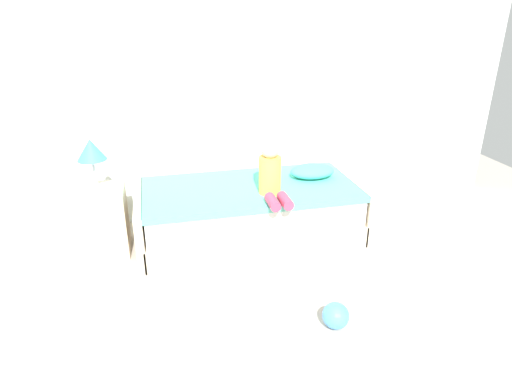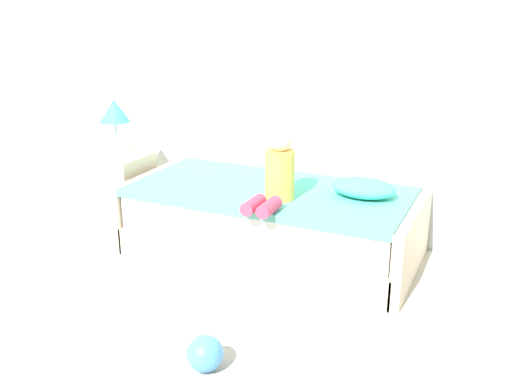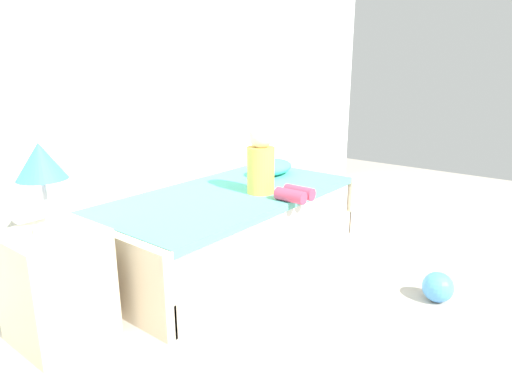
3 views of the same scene
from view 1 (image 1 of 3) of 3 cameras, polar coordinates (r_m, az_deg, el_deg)
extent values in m
cube|color=silver|center=(4.37, -11.42, 14.48)|extent=(7.20, 0.10, 2.90)
cube|color=beige|center=(4.28, -0.77, -4.29)|extent=(2.00, 1.00, 0.20)
cube|color=white|center=(4.19, -0.79, -1.54)|extent=(1.94, 0.94, 0.25)
cube|color=#59C6B2|center=(4.13, -0.80, 0.35)|extent=(1.98, 0.98, 0.05)
cube|color=beige|center=(4.14, -14.72, -3.78)|extent=(0.07, 1.00, 0.50)
cube|color=beige|center=(4.53, 11.93, -1.15)|extent=(0.07, 1.00, 0.50)
cube|color=beige|center=(4.15, -19.34, -3.53)|extent=(0.44, 0.44, 0.60)
cylinder|color=silver|center=(4.03, -19.91, 0.49)|extent=(0.15, 0.15, 0.03)
cylinder|color=silver|center=(3.98, -20.17, 2.29)|extent=(0.02, 0.02, 0.24)
cone|color=#3F8CD8|center=(3.92, -20.59, 5.16)|extent=(0.24, 0.24, 0.18)
cylinder|color=gold|center=(3.92, 1.81, 2.19)|extent=(0.20, 0.20, 0.34)
sphere|color=beige|center=(3.84, 1.85, 5.63)|extent=(0.17, 0.17, 0.17)
cylinder|color=#D83F60|center=(3.69, 2.16, -1.30)|extent=(0.09, 0.22, 0.09)
cylinder|color=#D83F60|center=(3.72, 3.80, -1.14)|extent=(0.09, 0.22, 0.09)
ellipsoid|color=#4CCCBC|center=(4.36, 7.30, 2.69)|extent=(0.44, 0.30, 0.13)
sphere|color=#4C99E5|center=(3.19, 10.26, -15.46)|extent=(0.19, 0.19, 0.19)
camera|label=2|loc=(2.40, 72.50, 0.10)|focal=40.32mm
camera|label=3|loc=(2.31, -53.26, -3.22)|focal=31.14mm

